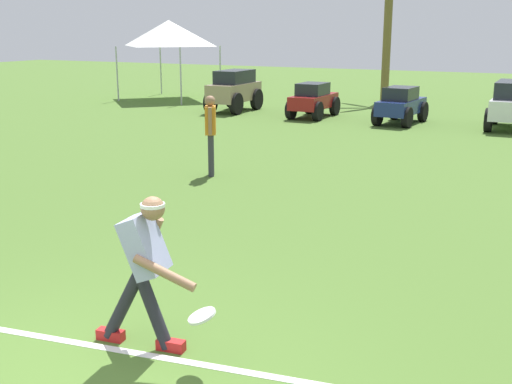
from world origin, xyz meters
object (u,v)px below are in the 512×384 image
at_px(teammate_near_sideline, 211,128).
at_px(parked_car_slot_b, 313,100).
at_px(frisbee_in_flight, 202,316).
at_px(parked_car_slot_c, 401,105).
at_px(parked_car_slot_d, 511,103).
at_px(frisbee_thrower, 145,264).
at_px(palm_tree_far_left, 388,15).
at_px(parked_car_slot_a, 234,90).
at_px(event_tent, 169,33).

xyz_separation_m(teammate_near_sideline, parked_car_slot_b, (-1.34, 8.73, -0.38)).
distance_m(frisbee_in_flight, parked_car_slot_c, 15.14).
relative_size(frisbee_in_flight, parked_car_slot_d, 0.14).
bearing_deg(frisbee_thrower, palm_tree_far_left, 100.01).
relative_size(frisbee_thrower, parked_car_slot_b, 0.65).
bearing_deg(teammate_near_sideline, parked_car_slot_d, 63.07).
height_order(teammate_near_sideline, parked_car_slot_b, teammate_near_sideline).
height_order(parked_car_slot_d, palm_tree_far_left, palm_tree_far_left).
bearing_deg(frisbee_in_flight, teammate_near_sideline, 119.98).
relative_size(parked_car_slot_a, event_tent, 0.76).
height_order(frisbee_thrower, event_tent, event_tent).
xyz_separation_m(parked_car_slot_c, parked_car_slot_d, (3.05, 0.41, 0.16)).
bearing_deg(parked_car_slot_d, frisbee_thrower, -95.79).
height_order(teammate_near_sideline, parked_car_slot_a, teammate_near_sideline).
relative_size(parked_car_slot_c, event_tent, 0.73).
bearing_deg(frisbee_in_flight, parked_car_slot_d, 86.65).
bearing_deg(event_tent, parked_car_slot_d, -9.29).
relative_size(parked_car_slot_b, parked_car_slot_c, 0.97).
bearing_deg(teammate_near_sideline, frisbee_thrower, -64.19).
bearing_deg(frisbee_in_flight, frisbee_thrower, 170.20).
xyz_separation_m(teammate_near_sideline, parked_car_slot_d, (4.58, 9.01, -0.22)).
xyz_separation_m(frisbee_in_flight, parked_car_slot_d, (0.90, 15.39, 0.23)).
height_order(frisbee_in_flight, parked_car_slot_b, parked_car_slot_b).
bearing_deg(parked_car_slot_a, parked_car_slot_b, -3.60).
bearing_deg(event_tent, teammate_near_sideline, -52.75).
relative_size(parked_car_slot_c, parked_car_slot_d, 0.94).
bearing_deg(parked_car_slot_c, frisbee_thrower, -84.24).
bearing_deg(parked_car_slot_a, frisbee_thrower, -64.12).
bearing_deg(frisbee_in_flight, parked_car_slot_a, 117.66).
xyz_separation_m(frisbee_in_flight, palm_tree_far_left, (-4.30, 20.77, 2.80)).
relative_size(parked_car_slot_b, event_tent, 0.71).
relative_size(frisbee_thrower, event_tent, 0.46).
bearing_deg(parked_car_slot_d, teammate_near_sideline, -116.93).
xyz_separation_m(frisbee_thrower, parked_car_slot_c, (-1.50, 14.87, -0.23)).
distance_m(teammate_near_sideline, event_tent, 14.10).
bearing_deg(event_tent, palm_tree_far_left, 22.46).
xyz_separation_m(frisbee_in_flight, parked_car_slot_c, (-2.15, 14.98, 0.08)).
height_order(teammate_near_sideline, parked_car_slot_d, teammate_near_sideline).
distance_m(parked_car_slot_a, event_tent, 5.06).
xyz_separation_m(teammate_near_sideline, parked_car_slot_c, (1.53, 8.61, -0.38)).
bearing_deg(parked_car_slot_c, frisbee_in_flight, -81.84).
bearing_deg(palm_tree_far_left, teammate_near_sideline, -87.54).
relative_size(parked_car_slot_a, parked_car_slot_b, 1.07).
height_order(parked_car_slot_b, palm_tree_far_left, palm_tree_far_left).
bearing_deg(parked_car_slot_b, frisbee_thrower, -73.76).
xyz_separation_m(parked_car_slot_c, palm_tree_far_left, (-2.15, 5.79, 2.72)).
relative_size(parked_car_slot_a, palm_tree_far_left, 0.46).
height_order(frisbee_in_flight, palm_tree_far_left, palm_tree_far_left).
height_order(parked_car_slot_a, parked_car_slot_d, parked_car_slot_a).
bearing_deg(teammate_near_sideline, parked_car_slot_b, 98.72).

